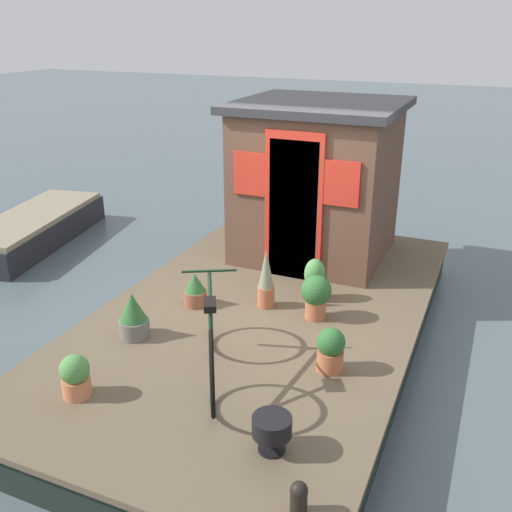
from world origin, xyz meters
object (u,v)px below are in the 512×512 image
potted_plant_basil (195,290)px  potted_plant_succulent (331,349)px  potted_plant_mint (316,295)px  potted_plant_lavender (266,279)px  potted_plant_geranium (314,279)px  houseboat_cabin (317,180)px  potted_plant_ivy (75,376)px  mooring_bollard (299,497)px  potted_plant_fern (133,316)px  dinghy_boat (33,229)px  charcoal_grill (272,428)px  bicycle (211,337)px

potted_plant_basil → potted_plant_succulent: bearing=-110.3°
potted_plant_mint → potted_plant_lavender: potted_plant_lavender is taller
potted_plant_geranium → houseboat_cabin: bearing=17.9°
potted_plant_succulent → potted_plant_lavender: bearing=47.4°
potted_plant_ivy → mooring_bollard: size_ratio=1.57×
potted_plant_succulent → potted_plant_geranium: bearing=23.8°
potted_plant_fern → dinghy_boat: 4.49m
potted_plant_fern → potted_plant_lavender: 1.49m
potted_plant_geranium → potted_plant_lavender: bearing=130.9°
houseboat_cabin → dinghy_boat: houseboat_cabin is taller
houseboat_cabin → charcoal_grill: 4.06m
potted_plant_lavender → potted_plant_succulent: bearing=-132.6°
potted_plant_lavender → potted_plant_fern: bearing=139.9°
bicycle → dinghy_boat: (2.80, 4.74, -0.59)m
charcoal_grill → houseboat_cabin: bearing=13.5°
houseboat_cabin → potted_plant_succulent: houseboat_cabin is taller
houseboat_cabin → potted_plant_mint: (-1.79, -0.59, -0.75)m
potted_plant_lavender → potted_plant_basil: bearing=111.3°
bicycle → potted_plant_fern: 1.08m
potted_plant_basil → mooring_bollard: (-2.32, -2.04, -0.05)m
bicycle → potted_plant_basil: bearing=35.1°
potted_plant_basil → potted_plant_fern: 0.88m
potted_plant_mint → bicycle: bearing=159.7°
potted_plant_succulent → charcoal_grill: size_ratio=1.41×
bicycle → potted_plant_basil: (1.15, 0.81, -0.21)m
houseboat_cabin → bicycle: bearing=-178.6°
potted_plant_fern → mooring_bollard: bearing=-122.9°
potted_plant_mint → charcoal_grill: size_ratio=1.64×
charcoal_grill → potted_plant_lavender: bearing=23.6°
potted_plant_geranium → potted_plant_mint: bearing=-160.1°
bicycle → potted_plant_lavender: (1.43, 0.07, -0.07)m
potted_plant_fern → potted_plant_lavender: (1.14, -0.96, 0.10)m
potted_plant_lavender → bicycle: bearing=-177.0°
bicycle → potted_plant_ivy: bearing=128.5°
charcoal_grill → dinghy_boat: 6.60m
potted_plant_geranium → charcoal_grill: (-2.50, -0.49, -0.04)m
potted_plant_ivy → mooring_bollard: bearing=-101.7°
potted_plant_fern → potted_plant_ivy: 1.03m
potted_plant_basil → mooring_bollard: 3.08m
potted_plant_lavender → mooring_bollard: 2.92m
dinghy_boat → potted_plant_lavender: bearing=-106.3°
potted_plant_ivy → charcoal_grill: 1.76m
bicycle → potted_plant_geranium: bearing=-11.3°
houseboat_cabin → potted_plant_mint: 2.03m
potted_plant_ivy → potted_plant_succulent: bearing=-56.5°
potted_plant_lavender → potted_plant_ivy: 2.32m
potted_plant_succulent → potted_plant_lavender: 1.38m
mooring_bollard → houseboat_cabin: bearing=16.8°
potted_plant_lavender → potted_plant_mint: bearing=-94.2°
potted_plant_basil → mooring_bollard: potted_plant_basil is taller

